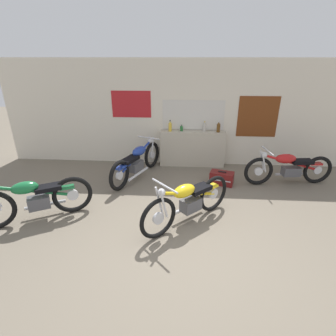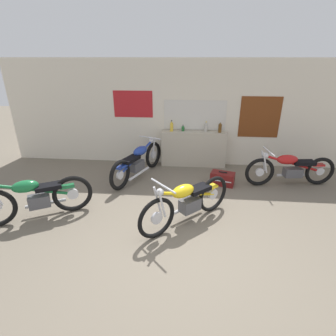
# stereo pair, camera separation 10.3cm
# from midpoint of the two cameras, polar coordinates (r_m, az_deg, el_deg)

# --- Properties ---
(ground_plane) EXTENTS (24.00, 24.00, 0.00)m
(ground_plane) POSITION_cam_midpoint_polar(r_m,az_deg,el_deg) (4.40, 3.76, -16.85)
(ground_plane) COLOR #706656
(wall_back) EXTENTS (10.00, 0.07, 2.80)m
(wall_back) POSITION_cam_midpoint_polar(r_m,az_deg,el_deg) (7.16, 4.97, 11.61)
(wall_back) COLOR beige
(wall_back) RESTS_ON ground_plane
(sill_counter) EXTENTS (1.76, 0.28, 0.98)m
(sill_counter) POSITION_cam_midpoint_polar(r_m,az_deg,el_deg) (7.23, 6.00, 4.18)
(sill_counter) COLOR #B7AD99
(sill_counter) RESTS_ON ground_plane
(bottle_leftmost) EXTENTS (0.09, 0.09, 0.29)m
(bottle_leftmost) POSITION_cam_midpoint_polar(r_m,az_deg,el_deg) (7.05, 1.21, 9.05)
(bottle_leftmost) COLOR gold
(bottle_leftmost) RESTS_ON sill_counter
(bottle_left_center) EXTENTS (0.08, 0.08, 0.16)m
(bottle_left_center) POSITION_cam_midpoint_polar(r_m,az_deg,el_deg) (7.09, 3.71, 8.61)
(bottle_left_center) COLOR #23662D
(bottle_left_center) RESTS_ON sill_counter
(bottle_center) EXTENTS (0.09, 0.09, 0.27)m
(bottle_center) POSITION_cam_midpoint_polar(r_m,az_deg,el_deg) (7.10, 8.68, 8.80)
(bottle_center) COLOR #B7B2A8
(bottle_center) RESTS_ON sill_counter
(bottle_right_center) EXTENTS (0.09, 0.09, 0.30)m
(bottle_right_center) POSITION_cam_midpoint_polar(r_m,az_deg,el_deg) (7.07, 11.67, 8.62)
(bottle_right_center) COLOR #5B3814
(bottle_right_center) RESTS_ON sill_counter
(motorcycle_blue) EXTENTS (0.99, 2.06, 0.89)m
(motorcycle_blue) POSITION_cam_midpoint_polar(r_m,az_deg,el_deg) (6.52, -6.09, 1.47)
(motorcycle_blue) COLOR black
(motorcycle_blue) RESTS_ON ground_plane
(motorcycle_yellow) EXTENTS (1.57, 1.46, 0.94)m
(motorcycle_yellow) POSITION_cam_midpoint_polar(r_m,az_deg,el_deg) (4.72, 4.82, -7.19)
(motorcycle_yellow) COLOR black
(motorcycle_yellow) RESTS_ON ground_plane
(motorcycle_green) EXTENTS (1.85, 1.08, 0.95)m
(motorcycle_green) POSITION_cam_midpoint_polar(r_m,az_deg,el_deg) (5.39, -26.57, -5.75)
(motorcycle_green) COLOR black
(motorcycle_green) RESTS_ON ground_plane
(motorcycle_red) EXTENTS (2.11, 0.64, 0.87)m
(motorcycle_red) POSITION_cam_midpoint_polar(r_m,az_deg,el_deg) (6.74, 25.50, -0.10)
(motorcycle_red) COLOR black
(motorcycle_red) RESTS_ON ground_plane
(hard_case_darkred) EXTENTS (0.60, 0.43, 0.33)m
(hard_case_darkred) POSITION_cam_midpoint_polar(r_m,az_deg,el_deg) (6.36, 12.23, -2.26)
(hard_case_darkred) COLOR maroon
(hard_case_darkred) RESTS_ON ground_plane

